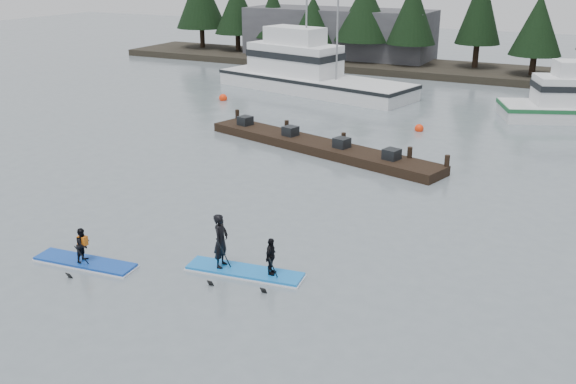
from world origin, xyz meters
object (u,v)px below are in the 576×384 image
at_px(paddleboard_solo, 84,255).
at_px(paddleboard_duo, 240,256).
at_px(floating_dock, 319,147).
at_px(fishing_boat_large, 309,82).

relative_size(paddleboard_solo, paddleboard_duo, 0.93).
xyz_separation_m(paddleboard_solo, paddleboard_duo, (4.90, 1.81, 0.27)).
height_order(floating_dock, paddleboard_duo, paddleboard_duo).
xyz_separation_m(fishing_boat_large, floating_dock, (7.42, -14.44, -0.44)).
distance_m(floating_dock, paddleboard_solo, 15.64).
bearing_deg(paddleboard_solo, floating_dock, 78.63).
bearing_deg(floating_dock, paddleboard_duo, -60.52).
bearing_deg(floating_dock, paddleboard_solo, -79.91).
relative_size(fishing_boat_large, floating_dock, 1.14).
height_order(fishing_boat_large, paddleboard_solo, fishing_boat_large).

